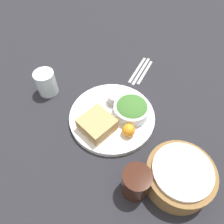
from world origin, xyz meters
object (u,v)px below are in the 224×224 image
at_px(fork, 137,70).
at_px(spoon, 145,72).
at_px(knife, 141,71).
at_px(plate, 112,117).
at_px(sandwich, 97,124).
at_px(dressing_cup, 115,99).
at_px(drink_glass, 136,182).
at_px(salad_bowl, 132,109).
at_px(bread_basket, 179,176).
at_px(water_glass, 46,83).

distance_m(fork, spoon, 0.04).
xyz_separation_m(fork, spoon, (-0.01, 0.03, 0.00)).
distance_m(knife, spoon, 0.02).
distance_m(plate, sandwich, 0.08).
relative_size(dressing_cup, drink_glass, 0.50).
xyz_separation_m(salad_bowl, fork, (-0.19, -0.17, -0.04)).
height_order(dressing_cup, spoon, dressing_cup).
distance_m(plate, fork, 0.29).
distance_m(drink_glass, fork, 0.52).
distance_m(salad_bowl, spoon, 0.25).
bearing_deg(salad_bowl, fork, -138.44).
height_order(fork, knife, same).
distance_m(sandwich, bread_basket, 0.31).
xyz_separation_m(salad_bowl, knife, (-0.20, -0.15, -0.04)).
height_order(bread_basket, water_glass, water_glass).
bearing_deg(knife, fork, 90.00).
bearing_deg(knife, salad_bowl, -166.59).
bearing_deg(spoon, plate, 176.38).
bearing_deg(plate, salad_bowl, 149.32).
xyz_separation_m(sandwich, drink_glass, (0.03, 0.23, 0.01)).
relative_size(dressing_cup, bread_basket, 0.26).
height_order(sandwich, fork, sandwich).
bearing_deg(water_glass, spoon, 156.19).
bearing_deg(plate, bread_basket, 91.14).
relative_size(plate, dressing_cup, 6.00).
height_order(dressing_cup, water_glass, water_glass).
height_order(dressing_cup, bread_basket, bread_basket).
height_order(fork, water_glass, water_glass).
distance_m(dressing_cup, knife, 0.23).
bearing_deg(knife, bread_basket, -145.16).
height_order(bread_basket, spoon, bread_basket).
bearing_deg(salad_bowl, bread_basket, 78.47).
bearing_deg(water_glass, plate, 113.18).
relative_size(plate, bread_basket, 1.56).
bearing_deg(sandwich, bread_basket, 105.31).
bearing_deg(salad_bowl, drink_glass, 50.50).
height_order(sandwich, knife, sandwich).
distance_m(drink_glass, water_glass, 0.51).
relative_size(fork, water_glass, 1.80).
bearing_deg(plate, fork, -152.17).
distance_m(plate, knife, 0.28).
relative_size(spoon, water_glass, 1.62).
distance_m(plate, dressing_cup, 0.07).
bearing_deg(fork, bread_basket, -143.48).
xyz_separation_m(dressing_cup, water_glass, (0.16, -0.23, 0.01)).
relative_size(salad_bowl, bread_basket, 0.65).
relative_size(sandwich, drink_glass, 1.10).
xyz_separation_m(plate, sandwich, (0.07, 0.01, 0.03)).
height_order(plate, knife, plate).
distance_m(drink_glass, spoon, 0.51).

